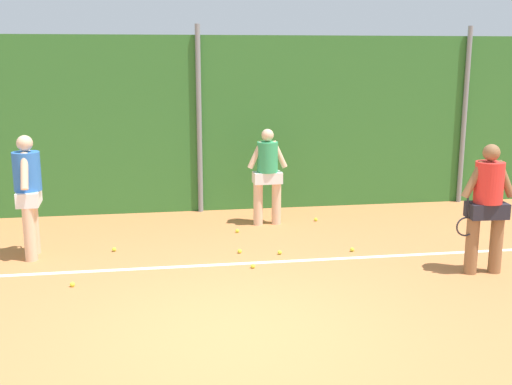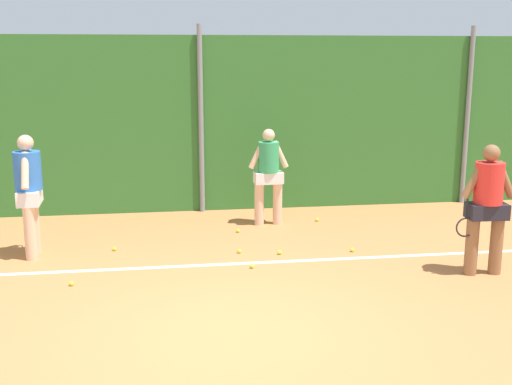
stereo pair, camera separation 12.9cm
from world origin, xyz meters
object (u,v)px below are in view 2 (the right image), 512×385
object	(u,v)px
tennis_ball_1	(238,231)
tennis_ball_0	(280,252)
tennis_ball_5	(239,251)
tennis_ball_4	(252,266)
tennis_ball_10	(352,250)
player_foreground_near	(487,203)
player_midcourt	(29,189)
tennis_ball_9	(71,284)
tennis_ball_2	(114,249)
tennis_ball_6	(317,220)
player_backcourt_far	(269,171)

from	to	relation	value
tennis_ball_1	tennis_ball_0	bearing A→B (deg)	-69.33
tennis_ball_1	tennis_ball_5	xyz separation A→B (m)	(-0.11, -1.16, 0.00)
tennis_ball_4	tennis_ball_10	distance (m)	1.76
player_foreground_near	tennis_ball_10	bearing A→B (deg)	-36.33
player_midcourt	tennis_ball_9	size ratio (longest dim) A/B	28.58
tennis_ball_0	tennis_ball_1	distance (m)	1.41
player_foreground_near	tennis_ball_9	size ratio (longest dim) A/B	28.12
player_midcourt	tennis_ball_2	size ratio (longest dim) A/B	28.58
player_midcourt	tennis_ball_1	world-z (taller)	player_midcourt
tennis_ball_2	tennis_ball_6	size ratio (longest dim) A/B	1.00
player_foreground_near	tennis_ball_9	world-z (taller)	player_foreground_near
player_backcourt_far	tennis_ball_1	bearing A→B (deg)	35.99
tennis_ball_10	tennis_ball_2	bearing A→B (deg)	170.95
tennis_ball_6	tennis_ball_9	size ratio (longest dim) A/B	1.00
player_foreground_near	tennis_ball_2	distance (m)	5.67
tennis_ball_2	player_backcourt_far	bearing A→B (deg)	24.89
tennis_ball_0	tennis_ball_5	size ratio (longest dim) A/B	1.00
tennis_ball_4	tennis_ball_5	size ratio (longest dim) A/B	1.00
player_midcourt	tennis_ball_5	world-z (taller)	player_midcourt
tennis_ball_1	tennis_ball_6	world-z (taller)	same
tennis_ball_4	tennis_ball_5	bearing A→B (deg)	97.59
player_backcourt_far	tennis_ball_4	world-z (taller)	player_backcourt_far
tennis_ball_5	tennis_ball_10	world-z (taller)	same
tennis_ball_2	tennis_ball_9	distance (m)	1.57
tennis_ball_4	tennis_ball_9	xyz separation A→B (m)	(-2.52, -0.36, 0.00)
tennis_ball_10	player_backcourt_far	bearing A→B (deg)	119.59
tennis_ball_0	tennis_ball_10	xyz separation A→B (m)	(1.16, -0.03, 0.00)
player_foreground_near	player_midcourt	xyz separation A→B (m)	(-6.48, 1.77, 0.02)
player_midcourt	tennis_ball_0	xyz separation A→B (m)	(3.79, -0.49, -1.02)
player_backcourt_far	tennis_ball_4	bearing A→B (deg)	73.08
tennis_ball_1	tennis_ball_4	bearing A→B (deg)	-90.41
player_foreground_near	tennis_ball_6	world-z (taller)	player_foreground_near
player_midcourt	tennis_ball_10	size ratio (longest dim) A/B	28.58
tennis_ball_1	player_midcourt	bearing A→B (deg)	-165.82
player_foreground_near	tennis_ball_4	xyz separation A→B (m)	(-3.21, 0.70, -1.01)
tennis_ball_1	tennis_ball_2	xyz separation A→B (m)	(-2.07, -0.76, 0.00)
tennis_ball_4	tennis_ball_0	bearing A→B (deg)	48.43
tennis_ball_0	tennis_ball_6	bearing A→B (deg)	60.55
tennis_ball_5	tennis_ball_6	bearing A→B (deg)	45.73
tennis_ball_5	tennis_ball_4	bearing A→B (deg)	-82.41
tennis_ball_2	tennis_ball_10	distance (m)	3.78
tennis_ball_1	tennis_ball_5	size ratio (longest dim) A/B	1.00
tennis_ball_1	tennis_ball_4	world-z (taller)	same
player_backcourt_far	tennis_ball_10	distance (m)	2.32
player_backcourt_far	tennis_ball_6	xyz separation A→B (m)	(0.94, 0.06, -0.96)
player_foreground_near	tennis_ball_1	xyz separation A→B (m)	(-3.20, 2.60, -1.01)
player_midcourt	tennis_ball_6	world-z (taller)	player_midcourt
tennis_ball_0	tennis_ball_1	xyz separation A→B (m)	(-0.50, 1.32, 0.00)
tennis_ball_1	tennis_ball_4	size ratio (longest dim) A/B	1.00
tennis_ball_4	tennis_ball_10	xyz separation A→B (m)	(1.68, 0.54, 0.00)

